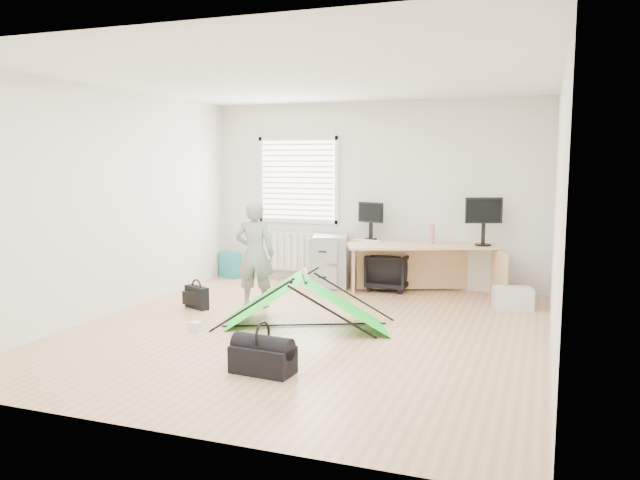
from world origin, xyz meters
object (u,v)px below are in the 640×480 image
(monitor_left, at_px, (371,226))
(kite, at_px, (304,301))
(person, at_px, (255,254))
(desk, at_px, (423,270))
(duffel_bag, at_px, (263,360))
(filing_cabinet, at_px, (330,261))
(storage_crate, at_px, (513,298))
(thermos, at_px, (432,234))
(laptop_bag, at_px, (197,297))
(office_chair, at_px, (389,272))
(monitor_right, at_px, (483,228))

(monitor_left, distance_m, kite, 2.44)
(person, bearing_deg, monitor_left, -134.34)
(desk, height_order, duffel_bag, desk)
(kite, relative_size, duffel_bag, 3.37)
(filing_cabinet, distance_m, storage_crate, 2.68)
(desk, bearing_deg, storage_crate, -39.69)
(filing_cabinet, height_order, thermos, thermos)
(filing_cabinet, bearing_deg, laptop_bag, -136.98)
(office_chair, relative_size, person, 0.43)
(monitor_left, relative_size, storage_crate, 0.89)
(thermos, xyz_separation_m, person, (-1.95, -1.57, -0.15))
(filing_cabinet, xyz_separation_m, monitor_right, (2.17, 0.05, 0.56))
(kite, height_order, duffel_bag, kite)
(filing_cabinet, bearing_deg, kite, -94.60)
(thermos, height_order, storage_crate, thermos)
(monitor_right, relative_size, laptop_bag, 1.34)
(kite, bearing_deg, monitor_right, 29.03)
(duffel_bag, bearing_deg, monitor_left, 96.39)
(monitor_right, relative_size, thermos, 1.92)
(laptop_bag, height_order, duffel_bag, laptop_bag)
(thermos, height_order, duffel_bag, thermos)
(office_chair, height_order, storage_crate, office_chair)
(kite, relative_size, storage_crate, 3.94)
(monitor_right, relative_size, storage_crate, 1.07)
(desk, distance_m, laptop_bag, 3.07)
(filing_cabinet, height_order, kite, filing_cabinet)
(filing_cabinet, distance_m, monitor_left, 0.79)
(filing_cabinet, bearing_deg, storage_crate, -28.09)
(desk, height_order, person, person)
(kite, bearing_deg, monitor_left, 63.29)
(storage_crate, bearing_deg, laptop_bag, -160.08)
(desk, distance_m, person, 2.36)
(filing_cabinet, bearing_deg, monitor_right, -15.05)
(kite, bearing_deg, storage_crate, 14.03)
(desk, bearing_deg, thermos, 35.68)
(monitor_right, distance_m, office_chair, 1.46)
(monitor_right, xyz_separation_m, person, (-2.64, -1.61, -0.26))
(kite, bearing_deg, office_chair, 55.65)
(filing_cabinet, height_order, laptop_bag, filing_cabinet)
(desk, xyz_separation_m, kite, (-0.93, -2.08, -0.06))
(kite, xyz_separation_m, duffel_bag, (0.23, -1.57, -0.17))
(office_chair, bearing_deg, storage_crate, 161.90)
(monitor_right, relative_size, kite, 0.27)
(monitor_left, xyz_separation_m, laptop_bag, (-1.69, -2.03, -0.76))
(desk, relative_size, kite, 1.11)
(office_chair, bearing_deg, laptop_bag, 44.16)
(filing_cabinet, bearing_deg, person, -122.91)
(office_chair, xyz_separation_m, laptop_bag, (-1.99, -1.92, -0.13))
(monitor_left, bearing_deg, person, -100.47)
(monitor_left, relative_size, laptop_bag, 1.12)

